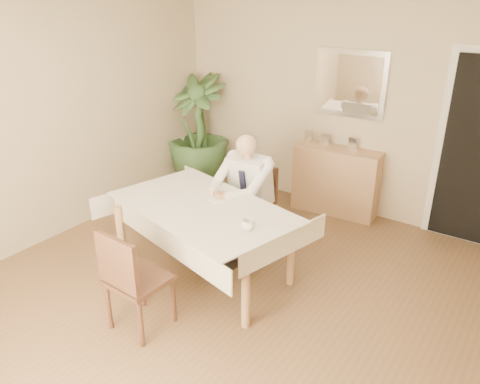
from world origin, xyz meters
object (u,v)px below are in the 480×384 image
Objects in this scene: seated_man at (241,191)px; potted_palm at (197,131)px; chair_far at (256,200)px; sideboard at (336,181)px; dining_table at (203,214)px; coffee_mug at (248,225)px; chair_near at (130,277)px.

seated_man is 2.03m from potted_palm.
chair_far reaches higher than sideboard.
sideboard reaches higher than dining_table.
chair_far is 1.89m from potted_palm.
sideboard is at bearing 92.69° from dining_table.
chair_far is 0.57× the size of potted_palm.
dining_table is at bearing -83.45° from chair_far.
sideboard is at bearing 5.97° from potted_palm.
coffee_mug is (0.58, -0.14, 0.13)m from dining_table.
potted_palm reaches higher than chair_near.
potted_palm reaches higher than dining_table.
coffee_mug is at bearing -53.69° from chair_far.
chair_far is (-0.00, 0.88, -0.19)m from dining_table.
chair_far is 1.21m from coffee_mug.
dining_table is at bearing -49.01° from potted_palm.
chair_far is at bearing 92.30° from chair_near.
chair_near reaches higher than sideboard.
seated_man is at bearing -110.00° from sideboard.
dining_table is 2.17× the size of chair_near.
dining_table is at bearing -105.74° from sideboard.
potted_palm is (-1.61, 2.75, 0.25)m from chair_near.
chair_far is 0.96× the size of chair_near.
chair_far reaches higher than coffee_mug.
chair_near reaches higher than coffee_mug.
chair_near is 0.60× the size of potted_palm.
dining_table is at bearing 166.35° from coffee_mug.
chair_far is 7.88× the size of coffee_mug.
coffee_mug reaches higher than sideboard.
potted_palm reaches higher than sideboard.
seated_man is (-0.01, 1.51, 0.19)m from chair_near.
seated_man reaches higher than chair_far.
potted_palm is at bearing 122.20° from chair_near.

